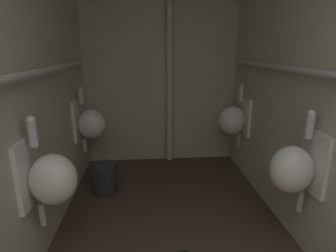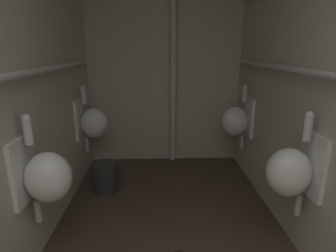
# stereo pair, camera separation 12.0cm
# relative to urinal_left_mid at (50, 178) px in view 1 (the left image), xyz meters

# --- Properties ---
(wall_left) EXTENTS (0.06, 3.94, 2.74)m
(wall_left) POSITION_rel_urinal_left_mid_xyz_m (-0.18, -0.03, 0.69)
(wall_left) COLOR beige
(wall_left) RESTS_ON ground
(wall_back) EXTENTS (2.06, 0.06, 2.74)m
(wall_back) POSITION_rel_urinal_left_mid_xyz_m (0.82, 1.91, 0.69)
(wall_back) COLOR beige
(wall_back) RESTS_ON ground
(urinal_left_mid) EXTENTS (0.32, 0.30, 0.76)m
(urinal_left_mid) POSITION_rel_urinal_left_mid_xyz_m (0.00, 0.00, 0.00)
(urinal_left_mid) COLOR white
(urinal_left_far) EXTENTS (0.32, 0.30, 0.76)m
(urinal_left_far) POSITION_rel_urinal_left_mid_xyz_m (0.00, 1.33, 0.00)
(urinal_left_far) COLOR white
(urinal_right_mid) EXTENTS (0.32, 0.30, 0.76)m
(urinal_right_mid) POSITION_rel_urinal_left_mid_xyz_m (1.64, 0.01, 0.00)
(urinal_right_mid) COLOR white
(urinal_right_far) EXTENTS (0.32, 0.30, 0.76)m
(urinal_right_far) POSITION_rel_urinal_left_mid_xyz_m (1.64, 1.36, 0.00)
(urinal_right_far) COLOR white
(supply_pipe_left) EXTENTS (0.06, 3.20, 0.06)m
(supply_pipe_left) POSITION_rel_urinal_left_mid_xyz_m (-0.09, -0.03, 0.64)
(supply_pipe_left) COLOR #B2B2B2
(supply_pipe_right) EXTENTS (0.06, 3.25, 0.06)m
(supply_pipe_right) POSITION_rel_urinal_left_mid_xyz_m (1.73, -0.03, 0.64)
(supply_pipe_right) COLOR #B2B2B2
(standpipe_back_wall) EXTENTS (0.07, 0.07, 2.69)m
(standpipe_back_wall) POSITION_rel_urinal_left_mid_xyz_m (0.93, 1.80, 0.69)
(standpipe_back_wall) COLOR beige
(standpipe_back_wall) RESTS_ON ground
(waste_bin) EXTENTS (0.28, 0.28, 0.31)m
(waste_bin) POSITION_rel_urinal_left_mid_xyz_m (0.17, 1.03, -0.53)
(waste_bin) COLOR #2D2D2D
(waste_bin) RESTS_ON ground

